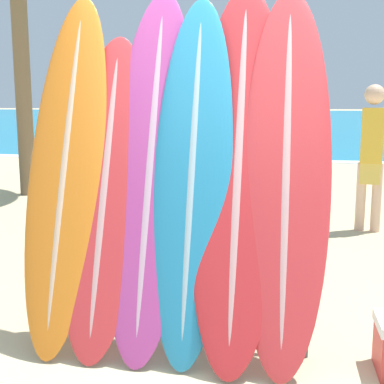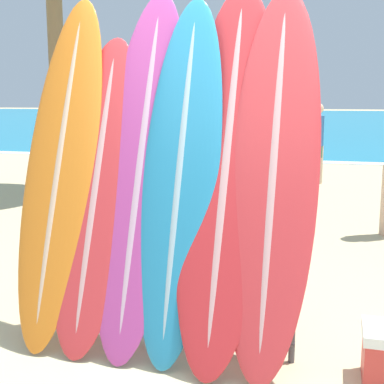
# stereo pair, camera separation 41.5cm
# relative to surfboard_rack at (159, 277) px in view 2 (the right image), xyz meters

# --- Properties ---
(ground_plane) EXTENTS (160.00, 160.00, 0.00)m
(ground_plane) POSITION_rel_surfboard_rack_xyz_m (0.36, -0.23, -0.47)
(ground_plane) COLOR #CCB789
(ocean_water) EXTENTS (120.00, 60.00, 0.01)m
(ocean_water) POSITION_rel_surfboard_rack_xyz_m (0.36, 40.12, -0.47)
(ocean_water) COLOR teal
(ocean_water) RESTS_ON ground_plane
(surfboard_rack) EXTENTS (1.76, 0.04, 0.88)m
(surfboard_rack) POSITION_rel_surfboard_rack_xyz_m (0.00, 0.00, 0.00)
(surfboard_rack) COLOR #47474C
(surfboard_rack) RESTS_ON ground_plane
(surfboard_slot_0) EXTENTS (0.51, 0.95, 2.33)m
(surfboard_slot_0) POSITION_rel_surfboard_rack_xyz_m (-0.72, 0.08, 0.69)
(surfboard_slot_0) COLOR orange
(surfboard_slot_0) RESTS_ON ground_plane
(surfboard_slot_1) EXTENTS (0.54, 0.86, 2.05)m
(surfboard_slot_1) POSITION_rel_surfboard_rack_xyz_m (-0.44, 0.04, 0.55)
(surfboard_slot_1) COLOR red
(surfboard_slot_1) RESTS_ON ground_plane
(surfboard_slot_2) EXTENTS (0.54, 0.98, 2.35)m
(surfboard_slot_2) POSITION_rel_surfboard_rack_xyz_m (-0.15, 0.10, 0.70)
(surfboard_slot_2) COLOR #B23D8E
(surfboard_slot_2) RESTS_ON ground_plane
(surfboard_slot_3) EXTENTS (0.50, 0.91, 2.29)m
(surfboard_slot_3) POSITION_rel_surfboard_rack_xyz_m (0.13, 0.07, 0.67)
(surfboard_slot_3) COLOR teal
(surfboard_slot_3) RESTS_ON ground_plane
(surfboard_slot_4) EXTENTS (0.59, 1.14, 2.40)m
(surfboard_slot_4) POSITION_rel_surfboard_rack_xyz_m (0.41, 0.12, 0.73)
(surfboard_slot_4) COLOR red
(surfboard_slot_4) RESTS_ON ground_plane
(surfboard_slot_5) EXTENTS (0.55, 1.04, 2.35)m
(surfboard_slot_5) POSITION_rel_surfboard_rack_xyz_m (0.71, 0.09, 0.70)
(surfboard_slot_5) COLOR red
(surfboard_slot_5) RESTS_ON ground_plane
(person_near_water) EXTENTS (0.31, 0.28, 1.80)m
(person_near_water) POSITION_rel_surfboard_rack_xyz_m (-0.49, 3.24, 0.51)
(person_near_water) COLOR beige
(person_near_water) RESTS_ON ground_plane
(person_far_left) EXTENTS (0.26, 0.21, 1.53)m
(person_far_left) POSITION_rel_surfboard_rack_xyz_m (0.68, 7.26, 0.36)
(person_far_left) COLOR beige
(person_far_left) RESTS_ON ground_plane
(person_far_right) EXTENTS (0.28, 0.24, 1.66)m
(person_far_right) POSITION_rel_surfboard_rack_xyz_m (-0.15, 6.24, 0.43)
(person_far_right) COLOR #846047
(person_far_right) RESTS_ON ground_plane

